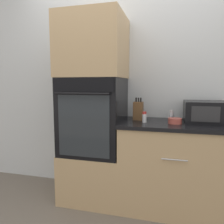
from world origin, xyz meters
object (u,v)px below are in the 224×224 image
condiment_jar_mid (171,116)px  knife_block (138,111)px  microwave (205,112)px  wall_oven (94,116)px  condiment_jar_near (144,117)px  bowl (175,121)px

condiment_jar_mid → knife_block: bearing=174.0°
microwave → knife_block: knife_block is taller
wall_oven → microwave: size_ratio=2.03×
condiment_jar_near → condiment_jar_mid: 0.28m
knife_block → condiment_jar_near: bearing=-62.6°
microwave → condiment_jar_mid: bearing=-174.3°
bowl → wall_oven: bearing=176.6°
condiment_jar_near → condiment_jar_mid: bearing=25.8°
microwave → knife_block: 0.66m
bowl → condiment_jar_mid: (-0.03, 0.11, 0.03)m
knife_block → bowl: 0.41m
wall_oven → bowl: wall_oven is taller
knife_block → condiment_jar_near: (0.08, -0.16, -0.04)m
knife_block → condiment_jar_mid: bearing=-6.0°
condiment_jar_mid → bowl: bearing=-72.5°
wall_oven → bowl: 0.84m
bowl → condiment_jar_mid: size_ratio=1.14×
microwave → knife_block: bearing=179.7°
microwave → condiment_jar_near: (-0.58, -0.16, -0.05)m
condiment_jar_near → microwave: bearing=15.1°
condiment_jar_mid → wall_oven: bearing=-175.7°
knife_block → condiment_jar_mid: knife_block is taller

